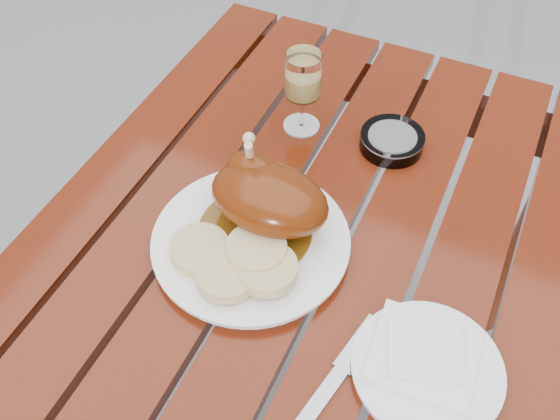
% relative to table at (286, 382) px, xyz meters
% --- Properties ---
extents(table, '(0.80, 1.20, 0.75)m').
position_rel_table_xyz_m(table, '(0.00, 0.00, 0.00)').
color(table, '#601B0B').
rests_on(table, ground).
extents(dinner_plate, '(0.33, 0.33, 0.02)m').
position_rel_table_xyz_m(dinner_plate, '(-0.07, 0.02, 0.38)').
color(dinner_plate, white).
rests_on(dinner_plate, table).
extents(roast_duck, '(0.19, 0.17, 0.13)m').
position_rel_table_xyz_m(roast_duck, '(-0.06, 0.06, 0.44)').
color(roast_duck, '#623A0B').
rests_on(roast_duck, dinner_plate).
extents(bread_dumplings, '(0.19, 0.14, 0.03)m').
position_rel_table_xyz_m(bread_dumplings, '(-0.06, -0.04, 0.41)').
color(bread_dumplings, tan).
rests_on(bread_dumplings, dinner_plate).
extents(wine_glass, '(0.08, 0.08, 0.15)m').
position_rel_table_xyz_m(wine_glass, '(-0.11, 0.29, 0.45)').
color(wine_glass, '#DFBB65').
rests_on(wine_glass, table).
extents(side_plate, '(0.25, 0.25, 0.02)m').
position_rel_table_xyz_m(side_plate, '(0.23, -0.07, 0.38)').
color(side_plate, white).
rests_on(side_plate, table).
extents(napkin, '(0.14, 0.13, 0.01)m').
position_rel_table_xyz_m(napkin, '(0.22, -0.06, 0.40)').
color(napkin, white).
rests_on(napkin, side_plate).
extents(ashtray, '(0.12, 0.12, 0.03)m').
position_rel_table_xyz_m(ashtray, '(0.05, 0.31, 0.39)').
color(ashtray, '#B2B7BC').
rests_on(ashtray, table).
extents(fork, '(0.07, 0.16, 0.01)m').
position_rel_table_xyz_m(fork, '(-0.14, 0.01, 0.38)').
color(fork, gray).
rests_on(fork, table).
extents(knife, '(0.06, 0.21, 0.01)m').
position_rel_table_xyz_m(knife, '(0.12, -0.16, 0.38)').
color(knife, gray).
rests_on(knife, table).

